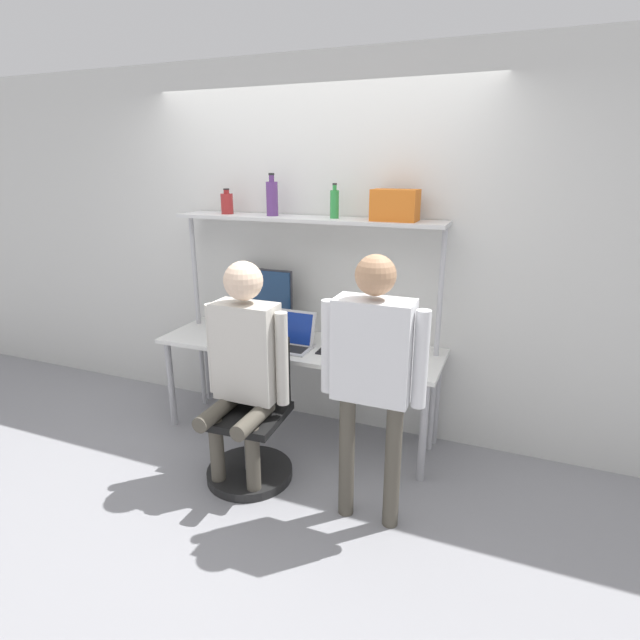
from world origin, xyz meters
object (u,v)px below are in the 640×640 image
Objects in this scene: laptop at (289,337)px; monitor at (263,299)px; bottle_purple at (272,198)px; bottle_red at (227,203)px; office_chair at (251,435)px; storage_box at (395,205)px; cell_phone at (324,350)px; person_standing at (373,362)px; person_seated at (244,357)px; bottle_green at (334,204)px.

monitor is at bearing 144.87° from laptop.
bottle_purple reaches higher than bottle_red.
office_chair is 3.14× the size of storage_box.
cell_phone is (0.59, -0.22, -0.26)m from monitor.
monitor is 2.71× the size of bottle_red.
person_standing is 1.15m from storage_box.
person_standing is 8.46× the size of bottle_red.
person_standing is at bearing -81.70° from storage_box.
person_seated is at bearing -93.18° from laptop.
person_standing is (1.13, -0.89, -0.00)m from monitor.
cell_phone is 1.14m from bottle_purple.
person_standing is (0.84, -0.14, 0.70)m from office_chair.
bottle_red reaches higher than person_seated.
office_chair is 0.57m from person_seated.
bottle_purple is at bearing 180.00° from storage_box.
bottle_green is (0.29, 0.74, 1.43)m from office_chair.
bottle_purple is 1.00× the size of storage_box.
storage_box is (0.42, 0.00, 0.00)m from bottle_green.
storage_box is at bearing 46.14° from office_chair.
monitor is 1.24m from storage_box.
person_standing is at bearing -6.47° from person_seated.
office_chair is (-0.03, -0.53, -0.51)m from laptop.
storage_box is (0.89, 0.00, -0.03)m from bottle_purple.
office_chair reaches higher than cell_phone.
bottle_green reaches higher than bottle_red.
office_chair is 0.60× the size of person_standing.
cell_phone is at bearing -13.86° from bottle_red.
laptop is at bearing -179.65° from cell_phone.
bottle_green is at bearing 39.33° from laptop.
person_standing is at bearing -51.09° from cell_phone.
monitor is 0.32× the size of person_standing.
monitor is at bearing 110.79° from office_chair.
person_standing reaches higher than monitor.
laptop reaches higher than office_chair.
bottle_red is (-0.59, 0.21, 0.90)m from laptop.
bottle_green reaches higher than storage_box.
bottle_green is at bearing 180.00° from storage_box.
monitor is 0.68m from cell_phone.
person_seated is (-0.03, -0.57, 0.06)m from laptop.
person_seated is 1.28m from bottle_red.
monitor is 1.39× the size of laptop.
person_seated reaches higher than laptop.
bottle_purple is 1.61× the size of bottle_red.
cell_phone is 1.09m from storage_box.
bottle_red is (-1.39, 0.88, 0.71)m from person_standing.
monitor reaches higher than cell_phone.
storage_box is at bearing -0.00° from bottle_red.
bottle_purple is (-1.02, 0.88, 0.76)m from person_standing.
storage_box reaches higher than laptop.
monitor is 0.86m from person_seated.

